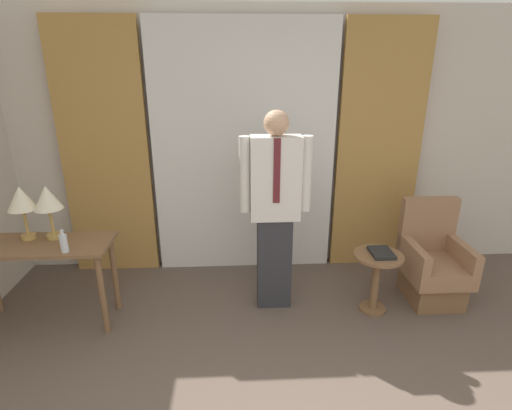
% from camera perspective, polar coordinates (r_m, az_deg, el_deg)
% --- Properties ---
extents(wall_back, '(10.00, 0.06, 2.70)m').
position_cam_1_polar(wall_back, '(4.24, -1.76, 8.69)').
color(wall_back, beige).
rests_on(wall_back, ground_plane).
extents(curtain_sheer_center, '(1.86, 0.06, 2.58)m').
position_cam_1_polar(curtain_sheer_center, '(4.13, -1.71, 7.52)').
color(curtain_sheer_center, white).
rests_on(curtain_sheer_center, ground_plane).
extents(curtain_drape_left, '(0.87, 0.06, 2.58)m').
position_cam_1_polar(curtain_drape_left, '(4.33, -20.74, 6.83)').
color(curtain_drape_left, '#B28442').
rests_on(curtain_drape_left, ground_plane).
extents(curtain_drape_right, '(0.87, 0.06, 2.58)m').
position_cam_1_polar(curtain_drape_right, '(4.39, 17.10, 7.40)').
color(curtain_drape_right, '#B28442').
rests_on(curtain_drape_right, ground_plane).
extents(desk, '(1.20, 0.47, 0.76)m').
position_cam_1_polar(desk, '(3.81, -28.55, -6.61)').
color(desk, brown).
rests_on(desk, ground_plane).
extents(table_lamp_left, '(0.23, 0.23, 0.46)m').
position_cam_1_polar(table_lamp_left, '(3.78, -30.52, 0.60)').
color(table_lamp_left, tan).
rests_on(table_lamp_left, desk).
extents(table_lamp_right, '(0.23, 0.23, 0.46)m').
position_cam_1_polar(table_lamp_right, '(3.69, -27.64, 0.67)').
color(table_lamp_right, tan).
rests_on(table_lamp_right, desk).
extents(bottle_by_lamp, '(0.06, 0.06, 0.19)m').
position_cam_1_polar(bottle_by_lamp, '(3.47, -25.76, -4.90)').
color(bottle_by_lamp, silver).
rests_on(bottle_by_lamp, desk).
extents(person, '(0.62, 0.21, 1.81)m').
position_cam_1_polar(person, '(3.47, 2.73, -0.05)').
color(person, '#2D2D33').
rests_on(person, ground_plane).
extents(armchair, '(0.53, 0.60, 0.95)m').
position_cam_1_polar(armchair, '(4.19, 23.87, -7.92)').
color(armchair, brown).
rests_on(armchair, ground_plane).
extents(side_table, '(0.43, 0.43, 0.57)m').
position_cam_1_polar(side_table, '(3.79, 16.84, -9.26)').
color(side_table, brown).
rests_on(side_table, ground_plane).
extents(book, '(0.19, 0.24, 0.03)m').
position_cam_1_polar(book, '(3.71, 17.49, -6.51)').
color(book, black).
rests_on(book, side_table).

